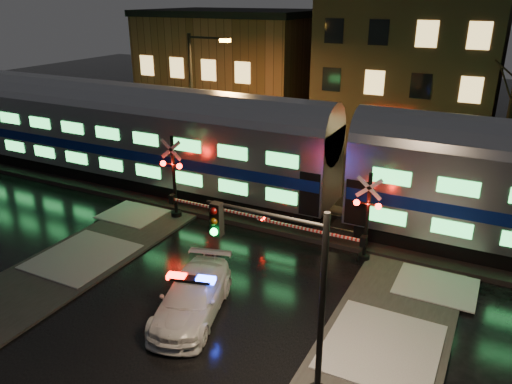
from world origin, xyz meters
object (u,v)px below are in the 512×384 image
crossing_signal_left (179,187)px  police_car (192,297)px  traffic_light (290,298)px  streetlight (196,95)px  crossing_signal_right (357,225)px

crossing_signal_left → police_car: bearing=-52.1°
traffic_light → streetlight: (-12.78, 14.91, 1.87)m
police_car → traffic_light: bearing=-36.6°
police_car → streetlight: streetlight is taller
police_car → crossing_signal_right: bearing=42.9°
police_car → traffic_light: (4.44, -1.73, 2.34)m
crossing_signal_left → traffic_light: size_ratio=1.06×
crossing_signal_left → traffic_light: bearing=-40.9°
crossing_signal_right → police_car: bearing=-121.7°
police_car → crossing_signal_left: size_ratio=0.86×
traffic_light → streetlight: bearing=142.2°
police_car → crossing_signal_right: crossing_signal_right is taller
crossing_signal_right → streetlight: bearing=151.5°
police_car → traffic_light: traffic_light is taller
crossing_signal_right → streetlight: 14.42m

